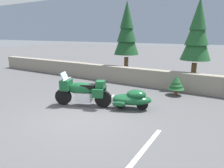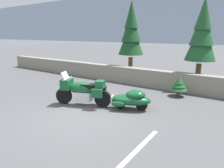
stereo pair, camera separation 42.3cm
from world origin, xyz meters
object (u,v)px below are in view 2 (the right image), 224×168
Objects in this scene: car_shaped_trailer at (131,99)px; pine_tree_far_right at (202,33)px; touring_motorcycle at (83,90)px; pine_tree_secondary at (131,31)px.

pine_tree_far_right is at bearing 73.19° from car_shaped_trailer.
car_shaped_trailer is 0.48× the size of pine_tree_far_right.
pine_tree_secondary reaches higher than touring_motorcycle.
touring_motorcycle is 5.96m from pine_tree_secondary.
pine_tree_secondary is at bearing 99.27° from touring_motorcycle.
touring_motorcycle is 0.47× the size of pine_tree_secondary.
pine_tree_secondary is at bearing 119.60° from car_shaped_trailer.
car_shaped_trailer is 6.01m from pine_tree_secondary.
pine_tree_far_right reaches higher than car_shaped_trailer.
pine_tree_secondary is 4.07m from pine_tree_far_right.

